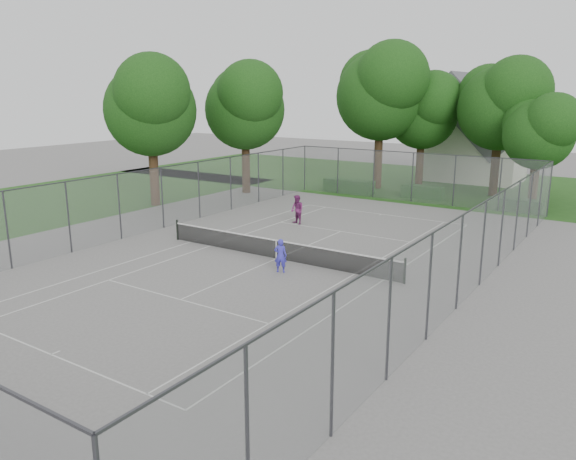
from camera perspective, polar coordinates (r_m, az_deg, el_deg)
The scene contains 18 objects.
ground at distance 26.48m, azimuth -1.20°, elevation -2.96°, with size 120.00×120.00×0.00m, color slate.
grass_far at distance 49.60m, azimuth 16.20°, elevation 4.44°, with size 60.00×20.00×0.00m, color #1D4714.
grass_left at distance 42.67m, azimuth -26.31°, elevation 2.08°, with size 16.00×40.00×0.00m, color #1D4714.
court_markings at distance 26.48m, azimuth -1.20°, elevation -2.94°, with size 11.03×23.83×0.01m.
tennis_net at distance 26.33m, azimuth -1.20°, elevation -1.89°, with size 12.87×0.10×1.10m.
perimeter_fence at distance 26.01m, azimuth -1.22°, elevation 0.86°, with size 18.08×34.08×3.52m.
tree_far_left at distance 45.80m, azimuth 9.48°, elevation 13.99°, with size 7.99×7.29×11.48m.
tree_far_midleft at distance 47.20m, azimuth 13.60°, elevation 11.96°, with size 6.47×5.91×9.31m.
tree_far_midright at distance 44.67m, azimuth 20.90°, elevation 12.13°, with size 7.08×6.46×10.17m.
tree_far_right at distance 41.34m, azimuth 24.25°, elevation 9.34°, with size 5.33×4.86×7.66m.
tree_side_back at distance 43.33m, azimuth -4.38°, elevation 12.76°, with size 6.93×6.33×9.96m.
tree_side_front at distance 39.29m, azimuth -13.83°, elevation 12.47°, with size 7.05×6.44×10.14m.
hedge_left at distance 44.17m, azimuth 6.20°, elevation 4.46°, with size 3.97×1.19×0.99m, color #1A4616.
hedge_mid at distance 42.50m, azimuth 13.51°, elevation 3.76°, with size 3.05×0.87×0.96m, color #1A4616.
hedge_right at distance 39.94m, azimuth 22.64°, elevation 2.32°, with size 2.66×0.98×0.80m, color #1A4616.
house at distance 52.26m, azimuth 18.74°, elevation 8.88°, with size 7.51×5.82×9.35m.
girl_player at distance 24.36m, azimuth -0.76°, elevation -2.61°, with size 0.55×0.36×1.50m, color #3A35C7.
woman_player at distance 33.21m, azimuth 0.94°, elevation 2.07°, with size 0.85×0.66×1.74m, color #762764.
Camera 1 is at (14.44, -20.82, 7.67)m, focal length 35.00 mm.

